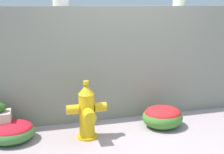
# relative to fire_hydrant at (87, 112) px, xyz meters

# --- Properties ---
(ground_plane) EXTENTS (24.00, 24.00, 0.00)m
(ground_plane) POSITION_rel_fire_hydrant_xyz_m (0.69, -0.27, -0.37)
(ground_plane) COLOR #9F8F92
(stone_wall) EXTENTS (6.53, 0.29, 1.75)m
(stone_wall) POSITION_rel_fire_hydrant_xyz_m (0.69, 0.70, 0.51)
(stone_wall) COLOR gray
(stone_wall) RESTS_ON ground
(fire_hydrant) EXTENTS (0.54, 0.43, 0.80)m
(fire_hydrant) POSITION_rel_fire_hydrant_xyz_m (0.00, 0.00, 0.00)
(fire_hydrant) COLOR gold
(fire_hydrant) RESTS_ON ground
(flower_bush_left) EXTENTS (0.61, 0.55, 0.32)m
(flower_bush_left) POSITION_rel_fire_hydrant_xyz_m (1.15, 0.08, -0.20)
(flower_bush_left) COLOR #417C2D
(flower_bush_left) RESTS_ON ground
(flower_bush_right) EXTENTS (0.63, 0.57, 0.27)m
(flower_bush_right) POSITION_rel_fire_hydrant_xyz_m (-1.00, 0.18, -0.23)
(flower_bush_right) COLOR #3F7135
(flower_bush_right) RESTS_ON ground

